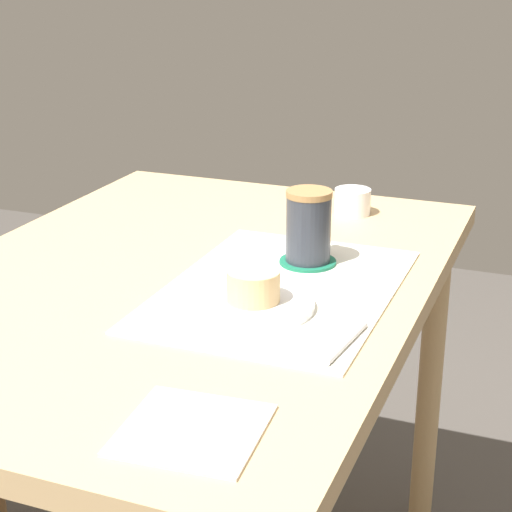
% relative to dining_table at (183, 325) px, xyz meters
% --- Properties ---
extents(dining_table, '(1.10, 0.77, 0.76)m').
position_rel_dining_table_xyz_m(dining_table, '(0.00, 0.00, 0.00)').
color(dining_table, tan).
rests_on(dining_table, ground_plane).
extents(placemat, '(0.47, 0.33, 0.00)m').
position_rel_dining_table_xyz_m(placemat, '(-0.01, -0.17, 0.09)').
color(placemat, silver).
rests_on(placemat, dining_table).
extents(pastry_plate, '(0.18, 0.18, 0.01)m').
position_rel_dining_table_xyz_m(pastry_plate, '(-0.09, -0.16, 0.10)').
color(pastry_plate, white).
rests_on(pastry_plate, placemat).
extents(pastry, '(0.08, 0.08, 0.05)m').
position_rel_dining_table_xyz_m(pastry, '(-0.09, -0.16, 0.13)').
color(pastry, '#E5BC7F').
rests_on(pastry, pastry_plate).
extents(coffee_coaster, '(0.09, 0.09, 0.00)m').
position_rel_dining_table_xyz_m(coffee_coaster, '(0.11, -0.18, 0.10)').
color(coffee_coaster, '#196B4C').
rests_on(coffee_coaster, placemat).
extents(coffee_mug, '(0.11, 0.07, 0.12)m').
position_rel_dining_table_xyz_m(coffee_mug, '(0.11, -0.18, 0.16)').
color(coffee_mug, '#2D333D').
rests_on(coffee_mug, coffee_coaster).
extents(teaspoon, '(0.13, 0.02, 0.01)m').
position_rel_dining_table_xyz_m(teaspoon, '(-0.16, -0.32, 0.10)').
color(teaspoon, silver).
rests_on(teaspoon, placemat).
extents(paper_napkin, '(0.16, 0.16, 0.00)m').
position_rel_dining_table_xyz_m(paper_napkin, '(-0.42, -0.22, 0.09)').
color(paper_napkin, silver).
rests_on(paper_napkin, dining_table).
extents(sugar_bowl, '(0.07, 0.07, 0.05)m').
position_rel_dining_table_xyz_m(sugar_bowl, '(0.41, -0.17, 0.12)').
color(sugar_bowl, white).
rests_on(sugar_bowl, dining_table).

